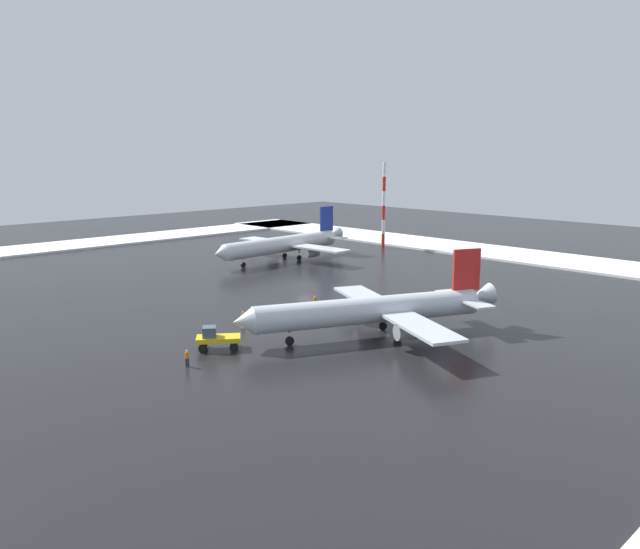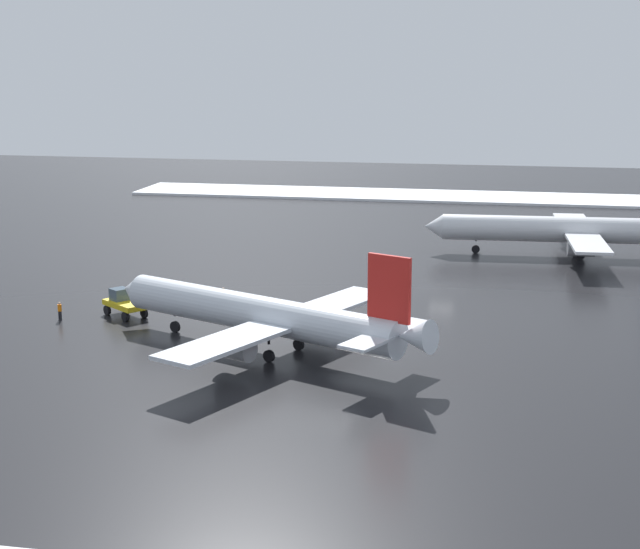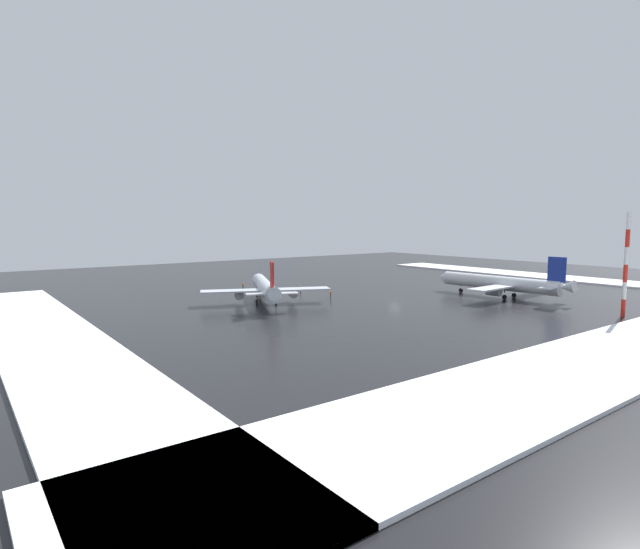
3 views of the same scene
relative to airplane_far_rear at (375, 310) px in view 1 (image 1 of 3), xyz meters
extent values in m
plane|color=black|center=(25.32, -12.44, -3.11)|extent=(240.00, 240.00, 0.00)
cube|color=white|center=(25.32, -62.44, -2.89)|extent=(152.00, 16.00, 0.44)
cube|color=white|center=(92.32, -12.44, -2.89)|extent=(14.00, 116.00, 0.44)
cylinder|color=silver|center=(0.32, 0.70, 0.00)|extent=(13.76, 25.54, 3.02)
cone|color=silver|center=(6.26, 13.82, 0.00)|extent=(3.50, 3.13, 2.87)
cone|color=silver|center=(-5.70, -12.58, 0.53)|extent=(3.65, 3.95, 2.94)
cube|color=silver|center=(-7.42, 1.28, -0.27)|extent=(12.14, 8.33, 0.32)
cylinder|color=gray|center=(-5.62, 0.95, -1.16)|extent=(2.87, 3.49, 1.78)
cube|color=silver|center=(5.86, -4.74, -0.27)|extent=(12.14, 8.33, 0.32)
cylinder|color=gray|center=(4.42, -3.60, -1.16)|extent=(2.87, 3.49, 1.78)
cube|color=red|center=(-4.82, -10.63, 3.82)|extent=(1.76, 3.37, 4.98)
cube|color=silver|center=(-7.17, -9.37, 0.35)|extent=(4.84, 3.87, 0.21)
cube|color=silver|center=(-2.32, -11.57, 0.35)|extent=(4.84, 3.87, 0.21)
cylinder|color=black|center=(4.17, 9.20, -1.34)|extent=(0.21, 0.21, 0.62)
cylinder|color=black|center=(4.17, 9.20, -2.62)|extent=(0.69, 1.02, 0.98)
cylinder|color=black|center=(-2.56, -0.92, -1.34)|extent=(0.21, 0.21, 0.62)
cylinder|color=black|center=(-2.56, -0.92, -2.62)|extent=(0.69, 1.02, 0.98)
cylinder|color=black|center=(1.00, -2.53, -1.34)|extent=(0.21, 0.21, 0.62)
cylinder|color=black|center=(1.00, -2.53, -2.62)|extent=(0.69, 1.02, 0.98)
cylinder|color=silver|center=(45.28, -24.72, 0.08)|extent=(4.60, 27.48, 3.10)
cone|color=silver|center=(44.47, -9.98, 0.08)|extent=(3.06, 2.35, 2.94)
cone|color=silver|center=(46.10, -39.65, 0.62)|extent=(2.81, 3.40, 3.01)
cube|color=silver|center=(37.96, -27.86, -0.20)|extent=(12.05, 4.66, 0.33)
cylinder|color=gray|center=(39.76, -27.31, -1.11)|extent=(1.99, 3.19, 1.82)
cube|color=silver|center=(52.89, -27.04, -0.20)|extent=(12.05, 4.66, 0.33)
cylinder|color=gray|center=(51.05, -26.69, -1.11)|extent=(1.99, 3.19, 1.82)
cube|color=navy|center=(45.98, -37.47, 4.00)|extent=(0.53, 3.66, 5.10)
cube|color=silver|center=(43.24, -37.43, 0.44)|extent=(4.50, 2.61, 0.22)
cube|color=silver|center=(48.70, -37.13, 0.44)|extent=(4.50, 2.61, 0.22)
cylinder|color=black|center=(44.75, -15.17, -1.29)|extent=(0.22, 0.22, 0.64)
cylinder|color=black|center=(44.75, -15.17, -2.61)|extent=(0.37, 1.02, 1.00)
cylinder|color=black|center=(43.43, -27.56, -1.29)|extent=(0.22, 0.22, 0.64)
cylinder|color=black|center=(43.43, -27.56, -2.61)|extent=(0.37, 1.02, 1.00)
cylinder|color=black|center=(47.43, -27.34, -1.29)|extent=(0.22, 0.22, 0.64)
cylinder|color=black|center=(47.43, -27.34, -2.61)|extent=(0.37, 1.02, 1.00)
cube|color=gold|center=(8.37, 15.50, -1.96)|extent=(4.52, 5.00, 0.50)
cube|color=#3F5160|center=(8.92, 16.23, -1.16)|extent=(2.04, 2.02, 1.10)
cylinder|color=black|center=(8.54, 17.38, -2.66)|extent=(0.80, 0.91, 0.90)
cylinder|color=black|center=(10.13, 16.19, -2.66)|extent=(0.80, 0.91, 0.90)
cylinder|color=black|center=(6.61, 14.80, -2.66)|extent=(0.80, 0.91, 0.90)
cylinder|color=black|center=(8.20, 13.62, -2.66)|extent=(0.80, 0.91, 0.90)
cylinder|color=black|center=(5.98, 20.95, -2.69)|extent=(0.16, 0.16, 0.85)
cylinder|color=black|center=(5.94, 20.76, -2.69)|extent=(0.16, 0.16, 0.85)
cylinder|color=orange|center=(5.96, 20.86, -1.95)|extent=(0.36, 0.36, 0.62)
sphere|color=tan|center=(5.96, 20.86, -1.52)|extent=(0.24, 0.24, 0.24)
cylinder|color=black|center=(14.08, -4.09, -2.69)|extent=(0.16, 0.16, 0.85)
cylinder|color=black|center=(14.20, -3.93, -2.69)|extent=(0.16, 0.16, 0.85)
cylinder|color=orange|center=(14.14, -4.01, -1.95)|extent=(0.36, 0.36, 0.62)
sphere|color=tan|center=(14.14, -4.01, -1.52)|extent=(0.24, 0.24, 0.24)
cylinder|color=black|center=(14.20, 7.77, -2.69)|extent=(0.16, 0.16, 0.85)
cylinder|color=black|center=(14.36, 7.88, -2.69)|extent=(0.16, 0.16, 0.85)
cylinder|color=orange|center=(14.28, 7.82, -1.95)|extent=(0.36, 0.36, 0.62)
sphere|color=tan|center=(14.28, 7.82, -1.52)|extent=(0.24, 0.24, 0.24)
cylinder|color=red|center=(42.66, -51.48, -1.58)|extent=(0.70, 0.70, 3.07)
cylinder|color=white|center=(42.66, -51.48, 1.50)|extent=(0.70, 0.70, 3.07)
cylinder|color=red|center=(42.66, -51.48, 4.57)|extent=(0.70, 0.70, 3.07)
cylinder|color=white|center=(42.66, -51.48, 7.65)|extent=(0.70, 0.70, 3.07)
cylinder|color=red|center=(42.66, -51.48, 10.72)|extent=(0.70, 0.70, 3.07)
cylinder|color=white|center=(42.66, -51.48, 13.79)|extent=(0.70, 0.70, 3.07)
camera|label=1|loc=(-44.67, 51.63, 17.41)|focal=35.00mm
camera|label=2|loc=(-74.25, -19.08, 20.47)|focal=55.00mm
camera|label=3|loc=(-52.46, -88.82, 13.54)|focal=28.00mm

